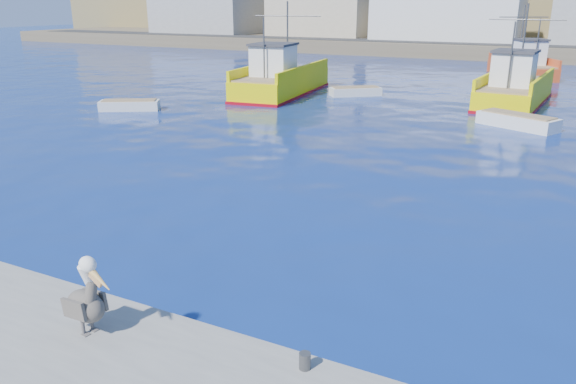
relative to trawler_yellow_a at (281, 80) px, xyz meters
The scene contains 9 objects.
ground 28.44m from the trawler_yellow_a, 63.41° to the right, with size 260.00×260.00×0.00m, color #071858.
dock_bollards 31.75m from the trawler_yellow_a, 65.19° to the right, with size 36.20×0.20×0.30m.
trawler_yellow_a is the anchor object (origin of this frame).
trawler_yellow_b 15.79m from the trawler_yellow_a, 11.57° to the left, with size 4.70×10.12×6.34m.
boat_orange 23.60m from the trawler_yellow_a, 52.09° to the left, with size 6.69×8.81×6.08m.
skiff_left 11.22m from the trawler_yellow_a, 118.71° to the right, with size 3.71×2.92×0.78m.
skiff_mid 17.09m from the trawler_yellow_a, 14.61° to the right, with size 4.38×3.09×0.90m.
skiff_extra 5.43m from the trawler_yellow_a, 20.29° to the left, with size 3.56×3.23×0.78m.
pelican 31.89m from the trawler_yellow_a, 68.47° to the right, with size 1.31×0.64×1.61m.
Camera 1 is at (6.40, -10.62, 6.35)m, focal length 35.00 mm.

